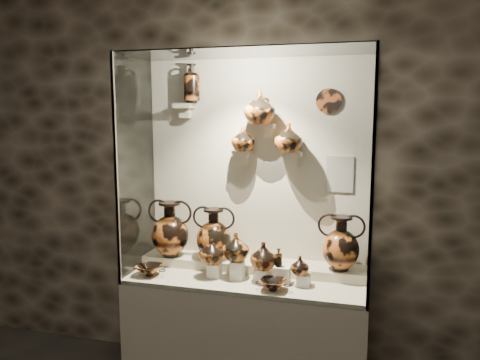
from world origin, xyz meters
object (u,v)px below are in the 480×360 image
at_px(kylix_left, 149,269).
at_px(lekythos_tall, 192,81).
at_px(jug_b, 236,247).
at_px(jug_c, 263,256).
at_px(jug_e, 300,265).
at_px(lekythos_small, 279,256).
at_px(ovoid_vase_a, 243,139).
at_px(amphora_right, 341,243).
at_px(ovoid_vase_b, 260,107).
at_px(kylix_right, 273,284).
at_px(jug_a, 211,251).
at_px(amphora_left, 170,229).
at_px(amphora_mid, 214,234).
at_px(ovoid_vase_c, 288,138).

distance_m(kylix_left, lekythos_tall, 1.42).
xyz_separation_m(jug_b, jug_c, (0.20, -0.02, -0.04)).
xyz_separation_m(jug_e, lekythos_small, (-0.15, 0.01, 0.05)).
relative_size(lekythos_small, ovoid_vase_a, 0.79).
height_order(amphora_right, ovoid_vase_b, ovoid_vase_b).
bearing_deg(ovoid_vase_b, jug_c, -72.01).
relative_size(amphora_right, kylix_right, 1.72).
distance_m(lekythos_tall, ovoid_vase_a, 0.59).
distance_m(jug_a, kylix_right, 0.51).
xyz_separation_m(jug_c, lekythos_small, (0.11, -0.00, 0.01)).
height_order(amphora_left, lekythos_small, amphora_left).
xyz_separation_m(amphora_left, kylix_right, (0.87, -0.31, -0.24)).
relative_size(amphora_right, jug_a, 2.09).
distance_m(jug_a, jug_b, 0.18).
bearing_deg(lekythos_small, amphora_mid, 162.81).
xyz_separation_m(kylix_left, ovoid_vase_a, (0.60, 0.36, 0.93)).
height_order(kylix_right, ovoid_vase_a, ovoid_vase_a).
bearing_deg(ovoid_vase_b, kylix_right, -66.08).
height_order(kylix_left, ovoid_vase_b, ovoid_vase_b).
height_order(jug_c, ovoid_vase_a, ovoid_vase_a).
distance_m(ovoid_vase_a, ovoid_vase_b, 0.26).
relative_size(amphora_mid, jug_e, 3.04).
distance_m(amphora_left, amphora_right, 1.28).
bearing_deg(jug_e, ovoid_vase_b, 168.42).
height_order(amphora_left, jug_e, amphora_left).
distance_m(amphora_mid, kylix_right, 0.65).
bearing_deg(jug_e, kylix_left, -151.64).
bearing_deg(jug_e, jug_c, -158.85).
bearing_deg(ovoid_vase_b, lekythos_tall, 172.51).
relative_size(jug_c, jug_e, 1.49).
xyz_separation_m(jug_a, ovoid_vase_b, (0.29, 0.24, 1.01)).
relative_size(lekythos_tall, ovoid_vase_c, 1.59).
xyz_separation_m(lekythos_tall, ovoid_vase_b, (0.53, -0.05, -0.20)).
distance_m(lekythos_tall, ovoid_vase_b, 0.57).
xyz_separation_m(kylix_left, kylix_right, (0.92, -0.04, -0.00)).
height_order(jug_c, kylix_right, jug_c).
height_order(jug_e, ovoid_vase_c, ovoid_vase_c).
xyz_separation_m(lekythos_small, kylix_left, (-0.93, -0.10, -0.14)).
distance_m(jug_a, ovoid_vase_c, 0.97).
bearing_deg(lekythos_small, kylix_left, -171.75).
xyz_separation_m(amphora_left, jug_c, (0.77, -0.17, -0.10)).
relative_size(kylix_left, ovoid_vase_b, 1.02).
bearing_deg(ovoid_vase_c, jug_a, -158.83).
xyz_separation_m(amphora_right, jug_a, (-0.89, -0.20, -0.07)).
distance_m(jug_a, ovoid_vase_a, 0.84).
distance_m(amphora_left, jug_e, 1.05).
bearing_deg(jug_e, lekythos_small, -160.56).
bearing_deg(ovoid_vase_b, amphora_left, -177.58).
bearing_deg(jug_c, ovoid_vase_c, 67.05).
height_order(amphora_left, ovoid_vase_a, ovoid_vase_a).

